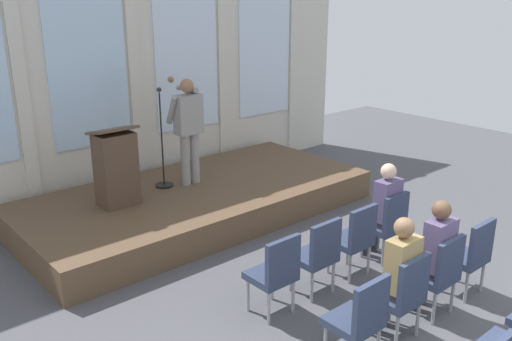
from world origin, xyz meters
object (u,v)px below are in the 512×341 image
object	(u,v)px
chair_r1_c2	(439,271)
audience_r1_c2	(434,251)
chair_r0_c3	(388,222)
chair_r1_c3	(470,253)
chair_r1_c0	(360,316)
chair_r0_c0	(276,271)
chair_r1_c1	(402,292)
lectern	(116,167)
chair_r0_c2	(355,236)
mic_stand	(163,166)
speaker	(188,124)
chair_r0_c1	(318,252)
audience_r1_c1	(397,271)
audience_r0_c3	(384,206)

from	to	relation	value
chair_r1_c2	audience_r1_c2	distance (m)	0.21
chair_r0_c3	chair_r1_c3	size ratio (longest dim) A/B	1.00
chair_r1_c2	chair_r1_c0	bearing A→B (deg)	180.00
chair_r0_c0	chair_r1_c1	xyz separation A→B (m)	(0.66, -1.14, 0.00)
chair_r0_c3	chair_r1_c2	distance (m)	1.32
lectern	chair_r0_c2	size ratio (longest dim) A/B	1.23
chair_r1_c1	mic_stand	bearing A→B (deg)	90.22
lectern	chair_r1_c2	xyz separation A→B (m)	(1.57, -4.18, -0.47)
chair_r0_c3	chair_r1_c2	xyz separation A→B (m)	(-0.66, -1.14, 0.00)
chair_r0_c0	chair_r0_c3	bearing A→B (deg)	0.00
speaker	chair_r1_c2	bearing A→B (deg)	-86.29
chair_r0_c0	chair_r1_c0	distance (m)	1.14
chair_r0_c2	chair_r1_c3	world-z (taller)	same
chair_r0_c0	chair_r0_c1	size ratio (longest dim) A/B	1.00
chair_r1_c1	chair_r1_c3	bearing A→B (deg)	0.00
lectern	chair_r1_c2	size ratio (longest dim) A/B	1.23
chair_r0_c1	audience_r1_c1	bearing A→B (deg)	-90.00
chair_r0_c0	audience_r1_c1	size ratio (longest dim) A/B	0.72
speaker	lectern	size ratio (longest dim) A/B	1.43
audience_r1_c2	chair_r0_c0	bearing A→B (deg)	141.02
chair_r1_c0	chair_r1_c1	size ratio (longest dim) A/B	1.00
chair_r1_c1	audience_r1_c1	xyz separation A→B (m)	(0.00, 0.08, 0.20)
chair_r1_c2	chair_r1_c3	size ratio (longest dim) A/B	1.00
chair_r1_c0	chair_r1_c1	distance (m)	0.66
chair_r0_c3	audience_r1_c2	bearing A→B (deg)	-121.71
chair_r0_c0	chair_r1_c3	xyz separation A→B (m)	(1.97, -1.14, 0.00)
lectern	audience_r1_c1	size ratio (longest dim) A/B	0.88
chair_r0_c1	chair_r0_c2	distance (m)	0.66
chair_r0_c2	chair_r1_c3	xyz separation A→B (m)	(0.66, -1.14, 0.00)
chair_r1_c1	speaker	bearing A→B (deg)	84.92
chair_r0_c2	chair_r1_c0	distance (m)	1.74
lectern	audience_r1_c1	distance (m)	4.20
chair_r0_c2	chair_r1_c2	xyz separation A→B (m)	(0.00, -1.14, 0.00)
chair_r1_c2	chair_r0_c1	bearing A→B (deg)	119.85
mic_stand	audience_r1_c1	size ratio (longest dim) A/B	1.18
chair_r1_c1	audience_r1_c2	distance (m)	0.69
speaker	chair_r1_c1	size ratio (longest dim) A/B	1.77
mic_stand	chair_r1_c0	distance (m)	4.45
mic_stand	audience_r1_c2	bearing A→B (deg)	-81.15
chair_r0_c3	audience_r1_c1	size ratio (longest dim) A/B	0.72
chair_r1_c1	chair_r1_c2	world-z (taller)	same
lectern	chair_r1_c3	bearing A→B (deg)	-61.96
speaker	chair_r0_c0	bearing A→B (deg)	-108.34
speaker	chair_r0_c0	size ratio (longest dim) A/B	1.77
speaker	chair_r0_c1	distance (m)	3.26
chair_r0_c0	chair_r1_c1	world-z (taller)	same
lectern	audience_r0_c3	xyz separation A→B (m)	(2.22, -2.95, -0.27)
chair_r0_c2	audience_r1_c1	bearing A→B (deg)	-121.72
speaker	mic_stand	distance (m)	0.76
chair_r0_c2	chair_r0_c1	bearing A→B (deg)	180.00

